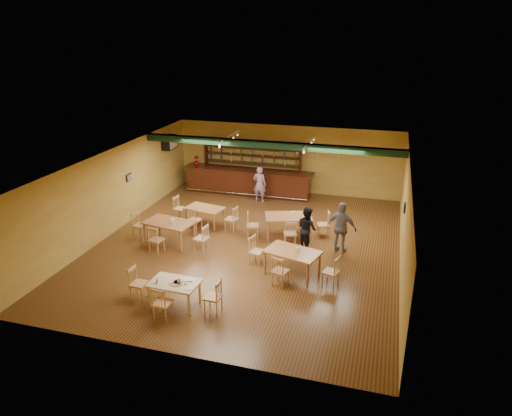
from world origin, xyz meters
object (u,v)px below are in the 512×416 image
(dining_table_b, at_px, (288,226))
(patron_right_a, at_px, (307,228))
(dining_table_a, at_px, (205,216))
(near_table, at_px, (175,294))
(dining_table_c, at_px, (170,233))
(dining_table_d, at_px, (292,263))
(bar_counter, at_px, (248,182))
(patron_bar, at_px, (260,184))

(dining_table_b, height_order, patron_right_a, patron_right_a)
(dining_table_a, xyz_separation_m, near_table, (1.29, -5.38, -0.00))
(near_table, bearing_deg, dining_table_b, 71.63)
(dining_table_c, xyz_separation_m, dining_table_d, (4.48, -1.00, -0.01))
(bar_counter, height_order, dining_table_a, bar_counter)
(near_table, bearing_deg, patron_right_a, 60.12)
(bar_counter, relative_size, dining_table_b, 3.61)
(bar_counter, relative_size, near_table, 4.50)
(dining_table_c, distance_m, patron_bar, 5.29)
(near_table, xyz_separation_m, patron_bar, (-0.03, 8.45, 0.42))
(dining_table_a, distance_m, patron_bar, 3.34)
(dining_table_a, distance_m, dining_table_b, 3.24)
(dining_table_a, distance_m, dining_table_c, 1.97)
(patron_right_a, bearing_deg, dining_table_d, 131.38)
(near_table, relative_size, patron_right_a, 0.86)
(dining_table_c, bearing_deg, dining_table_a, 83.98)
(dining_table_b, bearing_deg, dining_table_a, 158.99)
(dining_table_c, relative_size, near_table, 1.27)
(dining_table_d, xyz_separation_m, patron_bar, (-2.68, 5.96, 0.38))
(patron_right_a, bearing_deg, dining_table_a, 30.01)
(bar_counter, bearing_deg, dining_table_b, -56.41)
(dining_table_c, bearing_deg, dining_table_d, -2.78)
(dining_table_d, height_order, patron_right_a, patron_right_a)
(dining_table_c, bearing_deg, dining_table_b, 33.93)
(dining_table_b, bearing_deg, dining_table_d, -92.49)
(dining_table_a, xyz_separation_m, dining_table_b, (3.23, -0.21, 0.05))
(bar_counter, relative_size, patron_bar, 3.76)
(dining_table_a, bearing_deg, dining_table_b, 7.79)
(dining_table_c, height_order, dining_table_d, dining_table_c)
(bar_counter, xyz_separation_m, near_table, (0.79, -9.27, -0.22))
(dining_table_c, bearing_deg, bar_counter, 89.56)
(dining_table_a, distance_m, near_table, 5.54)
(dining_table_b, distance_m, patron_bar, 3.84)
(near_table, bearing_deg, dining_table_d, 45.38)
(dining_table_d, height_order, patron_bar, patron_bar)
(dining_table_b, height_order, patron_bar, patron_bar)
(dining_table_b, distance_m, patron_right_a, 1.18)
(patron_right_a, bearing_deg, patron_bar, -11.74)
(dining_table_d, xyz_separation_m, near_table, (-2.65, -2.49, -0.05))
(dining_table_d, height_order, near_table, dining_table_d)
(patron_right_a, bearing_deg, dining_table_c, 55.05)
(dining_table_b, distance_m, near_table, 5.52)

